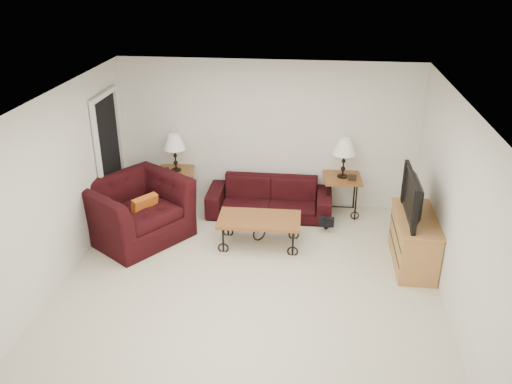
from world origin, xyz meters
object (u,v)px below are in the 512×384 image
backpack (326,216)px  side_table_right (341,195)px  side_table_left (177,188)px  armchair (136,210)px  television (419,196)px  lamp_left (175,153)px  coffee_table (259,232)px  sofa (269,198)px  lamp_right (344,158)px  tv_stand (414,241)px

backpack → side_table_right: bearing=51.4°
side_table_left → backpack: side_table_left is taller
armchair → television: (4.08, -0.29, 0.59)m
side_table_left → lamp_left: (0.00, 0.00, 0.65)m
lamp_left → coffee_table: 2.13m
side_table_left → armchair: (-0.33, -1.21, 0.14)m
coffee_table → television: (2.19, -0.26, 0.82)m
sofa → lamp_right: size_ratio=3.10×
backpack → side_table_left: bearing=149.3°
lamp_right → backpack: lamp_right is taller
coffee_table → side_table_right: bearing=44.8°
side_table_left → lamp_right: lamp_right is taller
side_table_right → lamp_left: bearing=-180.0°
tv_stand → television: 0.68m
side_table_right → armchair: size_ratio=0.47×
sofa → backpack: 1.05m
armchair → lamp_right: bearing=-33.4°
backpack → television: bearing=-53.7°
television → backpack: television is taller
television → backpack: bearing=-126.5°
side_table_left → lamp_left: 0.65m
tv_stand → sofa: bearing=148.6°
armchair → television: size_ratio=1.30×
backpack → lamp_right: bearing=51.4°
side_table_right → lamp_left: (-2.81, -0.00, 0.64)m
lamp_left → television: bearing=-21.8°
sofa → lamp_left: 1.76m
television → coffee_table: bearing=-96.8°
side_table_right → sofa: bearing=-171.4°
lamp_right → tv_stand: size_ratio=0.54×
lamp_right → armchair: size_ratio=0.47×
lamp_right → coffee_table: size_ratio=0.54×
side_table_left → coffee_table: 2.00m
sofa → side_table_right: 1.21m
side_table_left → backpack: size_ratio=1.34×
sofa → television: (2.14, -1.32, 0.75)m
sofa → coffee_table: bearing=-92.9°
sofa → side_table_right: side_table_right is taller
side_table_right → coffee_table: (-1.25, -1.24, -0.10)m
armchair → tv_stand: size_ratio=1.16×
coffee_table → tv_stand: size_ratio=0.99×
armchair → backpack: 2.97m
lamp_left → sofa: bearing=-6.3°
lamp_left → lamp_right: size_ratio=0.97×
tv_stand → armchair: bearing=175.9°
side_table_left → television: bearing=-21.8°
lamp_left → backpack: size_ratio=1.34×
armchair → television: 4.14m
lamp_left → television: television is taller
side_table_left → lamp_left: bearing=0.0°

